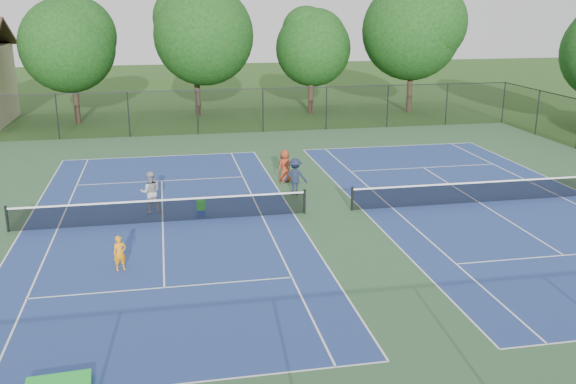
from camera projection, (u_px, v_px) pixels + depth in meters
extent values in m
plane|color=#234716|center=(328.00, 212.00, 27.54)|extent=(140.00, 140.00, 0.00)
cube|color=#335B37|center=(328.00, 212.00, 27.53)|extent=(36.00, 36.00, 0.01)
cube|color=navy|center=(163.00, 222.00, 26.24)|extent=(10.97, 23.77, 0.00)
cube|color=white|center=(161.00, 156.00, 37.42)|extent=(10.97, 0.06, 0.00)
cube|color=white|center=(21.00, 231.00, 25.23)|extent=(0.06, 23.77, 0.00)
cube|color=white|center=(294.00, 214.00, 27.25)|extent=(0.06, 23.77, 0.00)
cube|color=white|center=(58.00, 229.00, 25.49)|extent=(0.06, 23.77, 0.00)
cube|color=white|center=(262.00, 216.00, 27.00)|extent=(0.06, 23.77, 0.00)
cube|color=white|center=(162.00, 181.00, 32.26)|extent=(8.23, 0.06, 0.00)
cube|color=white|center=(164.00, 288.00, 20.22)|extent=(8.23, 0.06, 0.00)
cube|color=white|center=(163.00, 222.00, 26.24)|extent=(0.06, 12.80, 0.00)
cylinder|color=black|center=(7.00, 219.00, 25.00)|extent=(0.10, 0.10, 1.07)
cylinder|color=black|center=(305.00, 202.00, 27.19)|extent=(0.10, 0.10, 1.07)
cube|color=black|center=(162.00, 211.00, 26.11)|extent=(11.90, 0.01, 0.90)
cube|color=white|center=(161.00, 200.00, 25.98)|extent=(11.90, 0.04, 0.07)
cube|color=navy|center=(479.00, 202.00, 28.82)|extent=(10.97, 23.77, 0.00)
cube|color=white|center=(389.00, 146.00, 40.00)|extent=(10.97, 0.06, 0.00)
cube|color=white|center=(362.00, 210.00, 27.81)|extent=(0.06, 23.77, 0.00)
cube|color=white|center=(392.00, 208.00, 28.06)|extent=(0.06, 23.77, 0.00)
cube|color=white|center=(562.00, 197.00, 29.58)|extent=(0.06, 23.77, 0.00)
cube|color=white|center=(423.00, 168.00, 34.84)|extent=(8.23, 0.06, 0.00)
cube|color=white|center=(564.00, 255.00, 22.80)|extent=(8.23, 0.06, 0.00)
cube|color=white|center=(479.00, 202.00, 28.82)|extent=(0.06, 12.80, 0.00)
cylinder|color=black|center=(352.00, 199.00, 27.58)|extent=(0.10, 0.10, 1.07)
cube|color=black|center=(480.00, 193.00, 28.69)|extent=(11.90, 0.01, 0.90)
cube|color=white|center=(481.00, 182.00, 28.55)|extent=(11.90, 0.04, 0.07)
cylinder|color=black|center=(57.00, 117.00, 41.56)|extent=(0.08, 0.08, 3.00)
cylinder|color=black|center=(129.00, 115.00, 42.38)|extent=(0.08, 0.08, 3.00)
cylinder|color=black|center=(197.00, 113.00, 43.21)|extent=(0.08, 0.08, 3.00)
cylinder|color=black|center=(263.00, 110.00, 44.04)|extent=(0.08, 0.08, 3.00)
cylinder|color=black|center=(326.00, 108.00, 44.87)|extent=(0.08, 0.08, 3.00)
cylinder|color=black|center=(388.00, 106.00, 45.70)|extent=(0.08, 0.08, 3.00)
cylinder|color=black|center=(447.00, 105.00, 46.52)|extent=(0.08, 0.08, 3.00)
cylinder|color=black|center=(503.00, 103.00, 47.35)|extent=(0.08, 0.08, 3.00)
cylinder|color=black|center=(537.00, 113.00, 43.12)|extent=(0.08, 0.08, 3.00)
cube|color=black|center=(263.00, 110.00, 44.04)|extent=(36.00, 0.01, 3.00)
cube|color=black|center=(263.00, 89.00, 43.61)|extent=(36.00, 0.05, 0.05)
cylinder|color=#2D2116|center=(76.00, 98.00, 47.18)|extent=(0.44, 0.44, 3.78)
sphere|color=#0E3311|center=(71.00, 45.00, 46.11)|extent=(6.80, 6.80, 6.80)
sphere|color=#0E3311|center=(70.00, 36.00, 45.92)|extent=(5.58, 5.58, 5.58)
sphere|color=#0E3311|center=(69.00, 26.00, 45.73)|extent=(4.35, 4.35, 4.35)
cylinder|color=#2D2116|center=(197.00, 89.00, 50.67)|extent=(0.44, 0.44, 4.14)
sphere|color=#0E3311|center=(195.00, 35.00, 49.48)|extent=(7.60, 7.60, 7.60)
sphere|color=#0E3311|center=(195.00, 26.00, 49.30)|extent=(6.23, 6.23, 6.23)
sphere|color=#0E3311|center=(194.00, 18.00, 49.13)|extent=(4.86, 4.86, 4.86)
cylinder|color=#2D2116|center=(311.00, 92.00, 51.49)|extent=(0.44, 0.44, 3.42)
sphere|color=#0E3311|center=(311.00, 49.00, 50.53)|extent=(6.00, 6.00, 6.00)
sphere|color=#0E3311|center=(311.00, 40.00, 50.33)|extent=(4.92, 4.92, 4.92)
sphere|color=#0E3311|center=(311.00, 31.00, 50.13)|extent=(3.84, 3.84, 3.84)
cylinder|color=#2D2116|center=(410.00, 85.00, 51.89)|extent=(0.44, 0.44, 4.32)
sphere|color=#0E3311|center=(413.00, 31.00, 50.66)|extent=(7.80, 7.80, 7.80)
sphere|color=#0E3311|center=(413.00, 23.00, 50.49)|extent=(6.40, 6.40, 6.40)
sphere|color=#0E3311|center=(414.00, 15.00, 50.31)|extent=(4.99, 4.99, 4.99)
imported|color=orange|center=(120.00, 253.00, 21.41)|extent=(0.50, 0.40, 1.21)
imported|color=#9C9B9E|center=(151.00, 192.00, 27.25)|extent=(0.89, 0.70, 1.81)
imported|color=#192038|center=(295.00, 177.00, 29.81)|extent=(1.27, 1.00, 1.73)
imported|color=maroon|center=(285.00, 166.00, 31.91)|extent=(0.96, 0.86, 1.64)
cube|color=navy|center=(201.00, 213.00, 26.98)|extent=(0.39, 0.34, 0.28)
cube|color=green|center=(201.00, 205.00, 26.88)|extent=(0.35, 0.30, 0.42)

